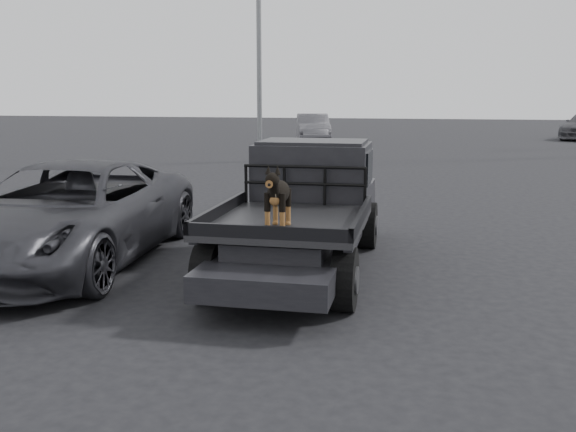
% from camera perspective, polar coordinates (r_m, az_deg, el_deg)
% --- Properties ---
extents(ground, '(120.00, 120.00, 0.00)m').
position_cam_1_polar(ground, '(7.61, 1.58, -8.45)').
color(ground, black).
rests_on(ground, ground).
extents(flatbed_ute, '(2.00, 5.40, 0.92)m').
position_cam_1_polar(flatbed_ute, '(9.26, 1.22, -1.96)').
color(flatbed_ute, black).
rests_on(flatbed_ute, ground).
extents(ute_cab, '(1.72, 1.30, 0.88)m').
position_cam_1_polar(ute_cab, '(10.04, 2.25, 4.24)').
color(ute_cab, black).
rests_on(ute_cab, flatbed_ute).
extents(headache_rack, '(1.80, 0.08, 0.55)m').
position_cam_1_polar(headache_rack, '(9.32, 1.47, 2.71)').
color(headache_rack, black).
rests_on(headache_rack, flatbed_ute).
extents(dog, '(0.32, 0.60, 0.74)m').
position_cam_1_polar(dog, '(7.67, -0.88, 1.67)').
color(dog, black).
rests_on(dog, flatbed_ute).
extents(parked_suv, '(2.85, 5.57, 1.50)m').
position_cam_1_polar(parked_suv, '(10.07, -19.00, 0.18)').
color(parked_suv, '#303036').
rests_on(parked_suv, ground).
extents(distant_car_a, '(2.57, 4.73, 1.48)m').
position_cam_1_polar(distant_car_a, '(33.65, 2.22, 7.80)').
color(distant_car_a, '#4F4E54').
rests_on(distant_car_a, ground).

